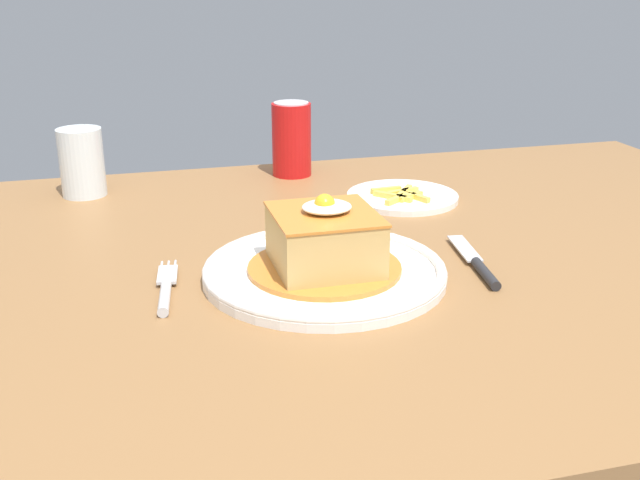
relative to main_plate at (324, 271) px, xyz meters
The scene contains 8 objects.
dining_table 0.14m from the main_plate, 51.20° to the left, with size 1.41×0.92×0.77m.
main_plate is the anchor object (origin of this frame).
sandwich_meal 0.03m from the main_plate, 33.27° to the left, with size 0.18×0.18×0.09m.
fork 0.18m from the main_plate, behind, with size 0.03×0.14×0.01m.
knife 0.18m from the main_plate, ahead, with size 0.04×0.17×0.01m.
soda_can 0.46m from the main_plate, 81.70° to the left, with size 0.07×0.07×0.12m.
drinking_glass 0.50m from the main_plate, 123.30° to the left, with size 0.07×0.07×0.10m.
side_plate_fries 0.33m from the main_plate, 53.41° to the left, with size 0.17×0.17×0.02m.
Camera 1 is at (-0.27, -0.85, 1.12)m, focal length 42.83 mm.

